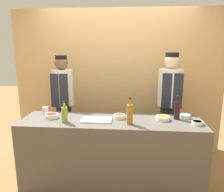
{
  "coord_description": "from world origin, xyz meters",
  "views": [
    {
      "loc": [
        0.23,
        -2.56,
        1.79
      ],
      "look_at": [
        0.0,
        0.12,
        1.18
      ],
      "focal_mm": 35.0,
      "sensor_mm": 36.0,
      "label": 1
    }
  ],
  "objects_px": {
    "bottle_oil": "(65,114)",
    "chef_left": "(63,104)",
    "sauce_bowl_red": "(52,116)",
    "sauce_bowl_yellow": "(197,123)",
    "sauce_bowl_white": "(185,116)",
    "chef_right": "(169,105)",
    "bottle_wine": "(177,110)",
    "cup_cream": "(45,111)",
    "sauce_bowl_orange": "(163,118)",
    "bottle_amber": "(130,114)",
    "cutting_board": "(97,120)",
    "sauce_bowl_brown": "(119,116)"
  },
  "relations": [
    {
      "from": "sauce_bowl_red",
      "to": "cup_cream",
      "type": "height_order",
      "value": "cup_cream"
    },
    {
      "from": "chef_right",
      "to": "cutting_board",
      "type": "bearing_deg",
      "value": -143.91
    },
    {
      "from": "cup_cream",
      "to": "sauce_bowl_white",
      "type": "bearing_deg",
      "value": 0.27
    },
    {
      "from": "bottle_oil",
      "to": "sauce_bowl_orange",
      "type": "bearing_deg",
      "value": 8.94
    },
    {
      "from": "cutting_board",
      "to": "bottle_oil",
      "type": "height_order",
      "value": "bottle_oil"
    },
    {
      "from": "cutting_board",
      "to": "cup_cream",
      "type": "distance_m",
      "value": 0.75
    },
    {
      "from": "cutting_board",
      "to": "bottle_wine",
      "type": "distance_m",
      "value": 1.01
    },
    {
      "from": "sauce_bowl_red",
      "to": "sauce_bowl_yellow",
      "type": "xyz_separation_m",
      "value": [
        1.78,
        -0.1,
        -0.01
      ]
    },
    {
      "from": "bottle_wine",
      "to": "sauce_bowl_orange",
      "type": "bearing_deg",
      "value": -162.28
    },
    {
      "from": "chef_left",
      "to": "sauce_bowl_red",
      "type": "bearing_deg",
      "value": -85.51
    },
    {
      "from": "sauce_bowl_red",
      "to": "chef_right",
      "type": "bearing_deg",
      "value": 22.66
    },
    {
      "from": "sauce_bowl_brown",
      "to": "bottle_oil",
      "type": "distance_m",
      "value": 0.68
    },
    {
      "from": "sauce_bowl_red",
      "to": "cutting_board",
      "type": "height_order",
      "value": "sauce_bowl_red"
    },
    {
      "from": "sauce_bowl_white",
      "to": "bottle_wine",
      "type": "relative_size",
      "value": 0.42
    },
    {
      "from": "bottle_oil",
      "to": "sauce_bowl_white",
      "type": "bearing_deg",
      "value": 11.18
    },
    {
      "from": "sauce_bowl_red",
      "to": "sauce_bowl_brown",
      "type": "distance_m",
      "value": 0.87
    },
    {
      "from": "bottle_amber",
      "to": "chef_right",
      "type": "relative_size",
      "value": 0.19
    },
    {
      "from": "sauce_bowl_red",
      "to": "bottle_oil",
      "type": "relative_size",
      "value": 0.63
    },
    {
      "from": "sauce_bowl_red",
      "to": "sauce_bowl_white",
      "type": "distance_m",
      "value": 1.71
    },
    {
      "from": "bottle_oil",
      "to": "chef_left",
      "type": "relative_size",
      "value": 0.16
    },
    {
      "from": "bottle_wine",
      "to": "chef_left",
      "type": "distance_m",
      "value": 1.74
    },
    {
      "from": "sauce_bowl_orange",
      "to": "cutting_board",
      "type": "height_order",
      "value": "sauce_bowl_orange"
    },
    {
      "from": "bottle_oil",
      "to": "sauce_bowl_yellow",
      "type": "bearing_deg",
      "value": 1.94
    },
    {
      "from": "sauce_bowl_orange",
      "to": "cup_cream",
      "type": "bearing_deg",
      "value": 176.36
    },
    {
      "from": "sauce_bowl_red",
      "to": "bottle_wine",
      "type": "height_order",
      "value": "bottle_wine"
    },
    {
      "from": "sauce_bowl_white",
      "to": "chef_left",
      "type": "relative_size",
      "value": 0.08
    },
    {
      "from": "sauce_bowl_yellow",
      "to": "cutting_board",
      "type": "xyz_separation_m",
      "value": [
        -1.19,
        0.03,
        -0.01
      ]
    },
    {
      "from": "sauce_bowl_red",
      "to": "chef_right",
      "type": "xyz_separation_m",
      "value": [
        1.59,
        0.66,
        -0.0
      ]
    },
    {
      "from": "bottle_amber",
      "to": "cutting_board",
      "type": "bearing_deg",
      "value": 169.6
    },
    {
      "from": "sauce_bowl_yellow",
      "to": "cup_cream",
      "type": "bearing_deg",
      "value": 173.11
    },
    {
      "from": "sauce_bowl_yellow",
      "to": "bottle_amber",
      "type": "relative_size",
      "value": 0.4
    },
    {
      "from": "sauce_bowl_brown",
      "to": "chef_right",
      "type": "distance_m",
      "value": 0.94
    },
    {
      "from": "sauce_bowl_red",
      "to": "chef_right",
      "type": "height_order",
      "value": "chef_right"
    },
    {
      "from": "sauce_bowl_white",
      "to": "sauce_bowl_orange",
      "type": "bearing_deg",
      "value": -160.21
    },
    {
      "from": "cutting_board",
      "to": "bottle_wine",
      "type": "relative_size",
      "value": 1.2
    },
    {
      "from": "sauce_bowl_white",
      "to": "bottle_oil",
      "type": "xyz_separation_m",
      "value": [
        -1.48,
        -0.29,
        0.08
      ]
    },
    {
      "from": "sauce_bowl_orange",
      "to": "sauce_bowl_red",
      "type": "xyz_separation_m",
      "value": [
        -1.41,
        -0.04,
        0.0
      ]
    },
    {
      "from": "sauce_bowl_red",
      "to": "cup_cream",
      "type": "relative_size",
      "value": 1.6
    },
    {
      "from": "sauce_bowl_yellow",
      "to": "cup_cream",
      "type": "relative_size",
      "value": 1.25
    },
    {
      "from": "bottle_wine",
      "to": "bottle_oil",
      "type": "xyz_separation_m",
      "value": [
        -1.37,
        -0.24,
        -0.02
      ]
    },
    {
      "from": "bottle_amber",
      "to": "cup_cream",
      "type": "distance_m",
      "value": 1.16
    },
    {
      "from": "sauce_bowl_red",
      "to": "bottle_oil",
      "type": "bearing_deg",
      "value": -34.09
    },
    {
      "from": "bottle_oil",
      "to": "chef_right",
      "type": "distance_m",
      "value": 1.59
    },
    {
      "from": "bottle_oil",
      "to": "chef_left",
      "type": "xyz_separation_m",
      "value": [
        -0.27,
        0.81,
        -0.09
      ]
    },
    {
      "from": "cutting_board",
      "to": "sauce_bowl_white",
      "type": "bearing_deg",
      "value": 10.64
    },
    {
      "from": "bottle_amber",
      "to": "cup_cream",
      "type": "bearing_deg",
      "value": 166.33
    },
    {
      "from": "sauce_bowl_orange",
      "to": "cutting_board",
      "type": "bearing_deg",
      "value": -172.85
    },
    {
      "from": "sauce_bowl_yellow",
      "to": "chef_right",
      "type": "height_order",
      "value": "chef_right"
    },
    {
      "from": "cutting_board",
      "to": "bottle_oil",
      "type": "relative_size",
      "value": 1.4
    },
    {
      "from": "sauce_bowl_orange",
      "to": "sauce_bowl_brown",
      "type": "relative_size",
      "value": 1.22
    }
  ]
}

